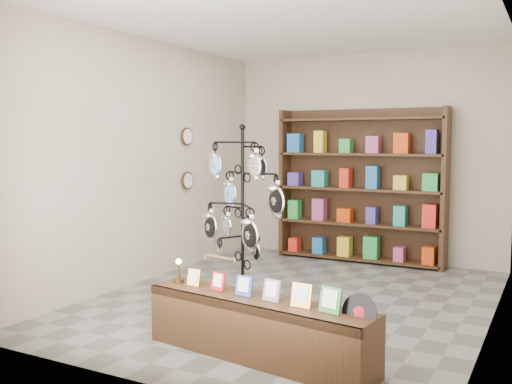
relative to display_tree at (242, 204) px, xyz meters
The scene contains 6 objects.
ground 1.31m from the display_tree, 65.81° to the left, with size 5.00×5.00×0.00m, color slate.
room_envelope 1.03m from the display_tree, 65.81° to the left, with size 5.00×5.00×5.00m.
display_tree is the anchor object (origin of this frame).
front_shelf 1.54m from the display_tree, 55.11° to the right, with size 2.03×0.68×0.71m.
back_shelving 2.95m from the display_tree, 84.39° to the left, with size 2.42×0.36×2.20m.
wall_clocks 2.25m from the display_tree, 139.39° to the left, with size 0.03×0.24×0.84m.
Camera 1 is at (2.52, -5.61, 1.74)m, focal length 40.00 mm.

